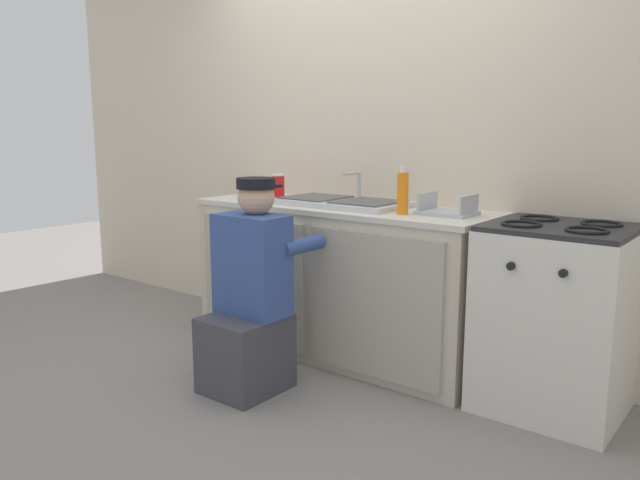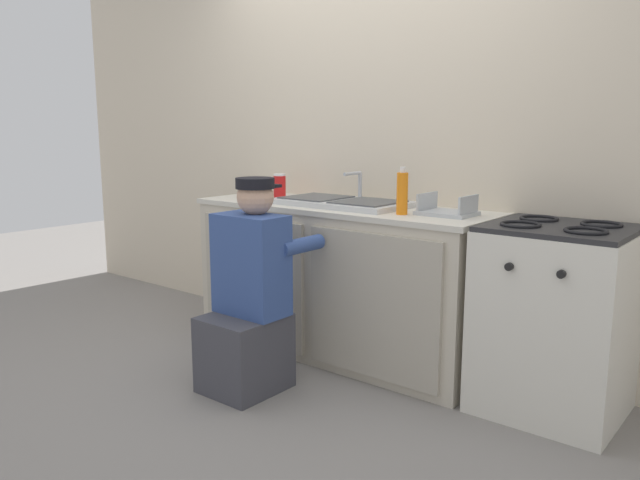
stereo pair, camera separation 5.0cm
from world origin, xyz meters
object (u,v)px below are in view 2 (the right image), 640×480
(coffee_mug, at_px, (257,192))
(soap_bottle_orange, at_px, (402,193))
(sink_double_basin, at_px, (341,202))
(stove_range, at_px, (554,319))
(soda_cup_red, at_px, (280,186))
(dish_rack_tray, at_px, (447,210))
(plumber_person, at_px, (249,303))
(cell_phone, at_px, (263,195))

(coffee_mug, distance_m, soap_bottle_orange, 1.08)
(sink_double_basin, height_order, stove_range, sink_double_basin)
(soda_cup_red, distance_m, soap_bottle_orange, 1.08)
(coffee_mug, distance_m, dish_rack_tray, 1.28)
(stove_range, distance_m, dish_rack_tray, 0.76)
(soda_cup_red, bearing_deg, coffee_mug, -96.86)
(stove_range, relative_size, soap_bottle_orange, 3.69)
(stove_range, bearing_deg, soda_cup_red, 177.33)
(stove_range, bearing_deg, soap_bottle_orange, -171.57)
(sink_double_basin, height_order, dish_rack_tray, sink_double_basin)
(dish_rack_tray, relative_size, soap_bottle_orange, 1.12)
(plumber_person, bearing_deg, soap_bottle_orange, 48.32)
(sink_double_basin, xyz_separation_m, coffee_mug, (-0.59, -0.10, 0.03))
(sink_double_basin, distance_m, soap_bottle_orange, 0.51)
(sink_double_basin, distance_m, dish_rack_tray, 0.68)
(stove_range, height_order, coffee_mug, coffee_mug)
(sink_double_basin, height_order, plumber_person, plumber_person)
(plumber_person, bearing_deg, cell_phone, 129.69)
(soda_cup_red, bearing_deg, soap_bottle_orange, -10.86)
(plumber_person, height_order, coffee_mug, plumber_person)
(cell_phone, height_order, coffee_mug, coffee_mug)
(soda_cup_red, xyz_separation_m, coffee_mug, (-0.02, -0.19, -0.03))
(soda_cup_red, distance_m, cell_phone, 0.16)
(sink_double_basin, relative_size, plumber_person, 0.72)
(plumber_person, height_order, soda_cup_red, plumber_person)
(stove_range, xyz_separation_m, dish_rack_tray, (-0.59, 0.01, 0.47))
(cell_phone, bearing_deg, coffee_mug, -55.90)
(cell_phone, bearing_deg, dish_rack_tray, -2.41)
(cell_phone, relative_size, coffee_mug, 1.11)
(soda_cup_red, bearing_deg, stove_range, -2.67)
(soap_bottle_orange, bearing_deg, soda_cup_red, 169.14)
(plumber_person, xyz_separation_m, soda_cup_red, (-0.52, 0.81, 0.52))
(cell_phone, distance_m, soap_bottle_orange, 1.21)
(cell_phone, bearing_deg, soap_bottle_orange, -8.80)
(dish_rack_tray, height_order, soap_bottle_orange, soap_bottle_orange)
(soda_cup_red, bearing_deg, sink_double_basin, -8.38)
(sink_double_basin, xyz_separation_m, soap_bottle_orange, (0.49, -0.12, 0.09))
(cell_phone, xyz_separation_m, dish_rack_tray, (1.39, -0.06, 0.02))
(soda_cup_red, height_order, cell_phone, soda_cup_red)
(stove_range, relative_size, plumber_person, 0.84)
(sink_double_basin, xyz_separation_m, plumber_person, (-0.05, -0.72, -0.46))
(plumber_person, height_order, soap_bottle_orange, soap_bottle_orange)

